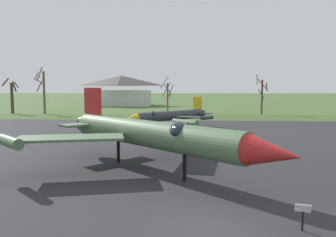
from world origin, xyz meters
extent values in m
plane|color=#425B2D|center=(0.00, 0.00, 0.00)|extent=(600.00, 600.00, 0.00)
cube|color=#28282B|center=(0.00, 15.44, 0.03)|extent=(85.00, 51.47, 0.05)
cube|color=#385324|center=(0.00, 47.17, 0.03)|extent=(145.00, 12.00, 0.06)
cylinder|color=#4C6B47|center=(-3.37, 8.44, 2.46)|extent=(12.14, 11.31, 1.72)
cone|color=#B21E1E|center=(3.10, 2.52, 2.46)|extent=(3.03, 2.96, 1.58)
cylinder|color=black|center=(-9.12, 13.70, 2.46)|extent=(1.51, 1.52, 1.20)
ellipsoid|color=#19232D|center=(-1.30, 6.54, 2.93)|extent=(1.14, 2.15, 1.08)
cube|color=#4C6B47|center=(-7.95, 7.13, 2.33)|extent=(6.78, 3.87, 0.16)
cube|color=#4C6B47|center=(-2.48, 13.12, 2.33)|extent=(3.35, 6.68, 0.16)
cylinder|color=#4C6B47|center=(-10.89, 5.49, 2.33)|extent=(2.46, 2.33, 0.64)
cylinder|color=#4C6B47|center=(-1.11, 16.19, 2.33)|extent=(2.46, 2.33, 0.64)
cube|color=#B21E1E|center=(-8.29, 12.94, 4.36)|extent=(1.77, 1.65, 2.08)
cube|color=#4C6B47|center=(-9.25, 11.85, 2.59)|extent=(2.67, 2.71, 0.16)
cube|color=#4C6B47|center=(-7.30, 13.99, 2.59)|extent=(2.67, 2.71, 0.16)
cylinder|color=black|center=(-0.96, 6.23, 0.80)|extent=(0.23, 0.23, 1.60)
cylinder|color=black|center=(-5.79, 10.65, 0.80)|extent=(0.23, 0.23, 1.60)
cylinder|color=black|center=(3.59, -0.12, 0.39)|extent=(0.08, 0.08, 0.77)
cube|color=white|center=(3.59, -0.12, 0.92)|extent=(0.60, 0.32, 0.35)
cylinder|color=#33383D|center=(-3.12, 29.99, 1.79)|extent=(8.59, 8.49, 1.25)
cone|color=yellow|center=(-7.55, 25.62, 1.79)|extent=(1.95, 1.95, 1.15)
cylinder|color=black|center=(0.92, 33.96, 1.79)|extent=(1.10, 1.11, 0.87)
ellipsoid|color=#19232D|center=(-5.25, 27.89, 2.14)|extent=(0.84, 1.58, 0.79)
cube|color=#33383D|center=(-3.95, 32.70, 1.70)|extent=(2.54, 4.04, 0.12)
cube|color=#33383D|center=(-0.42, 29.12, 1.70)|extent=(4.06, 2.59, 0.12)
cylinder|color=#33383D|center=(-4.79, 34.53, 1.70)|extent=(1.75, 1.74, 0.47)
cylinder|color=#33383D|center=(1.39, 28.25, 1.70)|extent=(1.75, 1.74, 0.47)
cube|color=yellow|center=(0.33, 33.39, 3.28)|extent=(1.26, 1.24, 1.73)
cube|color=#33383D|center=(-0.55, 34.26, 1.89)|extent=(2.22, 2.23, 0.12)
cube|color=#33383D|center=(1.19, 32.50, 1.89)|extent=(2.22, 2.23, 0.12)
cylinder|color=black|center=(-4.82, 28.32, 0.58)|extent=(0.17, 0.17, 1.17)
cylinder|color=black|center=(-1.42, 31.66, 0.58)|extent=(0.17, 0.17, 1.17)
cylinder|color=black|center=(-7.38, 22.93, 0.34)|extent=(0.08, 0.08, 0.67)
cube|color=white|center=(-7.38, 22.93, 0.82)|extent=(0.60, 0.23, 0.33)
cylinder|color=#42382D|center=(-37.63, 53.59, 3.18)|extent=(0.60, 0.60, 6.36)
cylinder|color=#42382D|center=(-38.89, 53.53, 6.55)|extent=(0.44, 2.70, 1.76)
cylinder|color=#42382D|center=(-37.02, 53.58, 5.63)|extent=(0.32, 1.47, 2.21)
cylinder|color=#42382D|center=(-36.65, 53.76, 5.95)|extent=(0.56, 2.10, 1.29)
cylinder|color=brown|center=(-30.65, 53.41, 4.37)|extent=(0.46, 0.46, 8.74)
cylinder|color=brown|center=(-30.89, 52.38, 6.49)|extent=(2.18, 0.69, 1.19)
cylinder|color=brown|center=(-31.37, 53.10, 7.98)|extent=(0.89, 1.64, 1.02)
cylinder|color=brown|center=(-31.56, 53.58, 8.20)|extent=(0.60, 2.06, 2.93)
cylinder|color=brown|center=(-31.62, 53.49, 5.72)|extent=(0.41, 2.13, 2.25)
cylinder|color=brown|center=(-32.04, 53.14, 7.79)|extent=(0.79, 2.94, 1.66)
cylinder|color=brown|center=(-5.35, 55.25, 3.16)|extent=(0.36, 0.36, 6.33)
cylinder|color=brown|center=(-6.07, 56.03, 6.52)|extent=(1.76, 1.64, 2.62)
cylinder|color=brown|center=(-5.34, 54.63, 5.16)|extent=(1.37, 0.19, 1.86)
cylinder|color=brown|center=(-4.68, 55.76, 4.81)|extent=(1.23, 1.53, 2.46)
cylinder|color=brown|center=(-4.81, 55.34, 3.98)|extent=(0.34, 1.20, 1.39)
cylinder|color=brown|center=(-5.65, 56.07, 5.08)|extent=(1.86, 0.82, 3.00)
cylinder|color=brown|center=(13.91, 56.05, 3.48)|extent=(0.41, 0.41, 6.95)
cylinder|color=brown|center=(12.87, 56.23, 7.05)|extent=(0.55, 2.24, 2.09)
cylinder|color=brown|center=(13.73, 55.10, 6.05)|extent=(2.04, 0.53, 2.38)
cylinder|color=brown|center=(13.64, 55.52, 4.12)|extent=(1.29, 0.78, 2.04)
cylinder|color=brown|center=(14.75, 55.74, 5.51)|extent=(0.89, 1.89, 1.76)
cube|color=beige|center=(-21.46, 85.88, 2.26)|extent=(18.32, 13.24, 4.51)
pyramid|color=#4C4742|center=(-21.46, 85.88, 7.50)|extent=(19.23, 13.90, 2.99)
camera|label=1|loc=(-0.63, -12.35, 5.41)|focal=35.18mm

